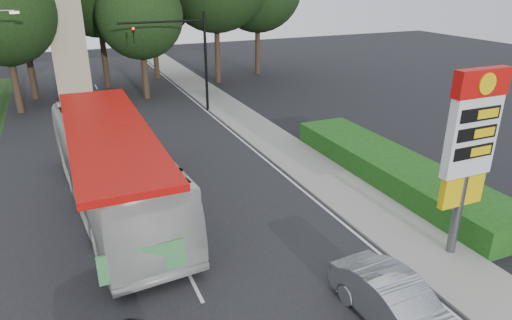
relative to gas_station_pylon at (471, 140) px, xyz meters
name	(u,v)px	position (x,y,z in m)	size (l,w,h in m)	color
road_surface	(147,189)	(-9.20, 10.01, -4.44)	(14.00, 80.00, 0.02)	black
sidewalk_right	(302,161)	(-0.70, 10.01, -4.39)	(3.00, 80.00, 0.12)	gray
hedge	(394,170)	(2.30, 6.01, -3.85)	(3.00, 14.00, 1.20)	#124512
gas_station_pylon	(471,140)	(0.00, 0.00, 0.00)	(2.10, 0.45, 6.85)	#59595E
traffic_signal_mast	(188,49)	(-3.52, 22.00, 0.22)	(6.10, 0.35, 7.20)	black
monument	(67,38)	(-11.20, 28.01, 0.66)	(3.00, 3.00, 10.05)	tan
transit_bus	(112,169)	(-10.76, 8.64, -2.57)	(3.15, 13.48, 3.76)	silver
sedan_silver	(396,304)	(-4.34, -2.14, -3.70)	(1.59, 4.56, 1.50)	#A0A2A7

